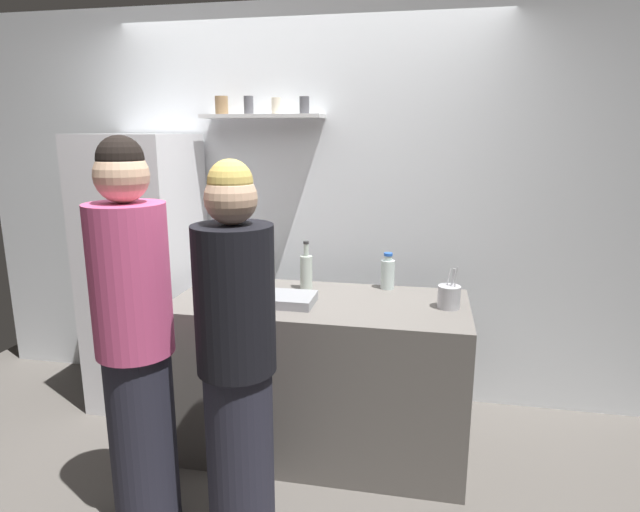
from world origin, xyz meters
TOP-DOWN VIEW (x-y plane):
  - ground_plane at (0.00, 0.00)m, footprint 5.28×5.28m
  - back_wall_assembly at (-0.00, 1.25)m, footprint 4.80×0.32m
  - refrigerator at (-1.02, 0.85)m, footprint 0.63×0.69m
  - counter at (0.24, 0.48)m, footprint 1.61×0.74m
  - baking_pan at (0.05, 0.38)m, footprint 0.34×0.24m
  - utensil_holder at (0.93, 0.49)m, footprint 0.12×0.12m
  - wine_bottle_pale_glass at (0.12, 0.67)m, footprint 0.07×0.07m
  - wine_bottle_green_glass at (-0.24, 0.71)m, footprint 0.07×0.07m
  - water_bottle_plastic at (0.58, 0.78)m, footprint 0.08×0.08m
  - person_pink_top at (-0.45, -0.26)m, footprint 0.34×0.34m
  - person_blonde at (0.02, -0.25)m, footprint 0.34×0.34m

SIDE VIEW (x-z plane):
  - ground_plane at x=0.00m, z-range 0.00..0.00m
  - counter at x=0.24m, z-range 0.00..0.89m
  - person_blonde at x=0.02m, z-range -0.01..1.69m
  - refrigerator at x=-1.02m, z-range 0.00..1.78m
  - person_pink_top at x=-0.45m, z-range 0.00..1.79m
  - baking_pan at x=0.05m, z-range 0.89..0.94m
  - utensil_holder at x=0.93m, z-range 0.84..1.07m
  - water_bottle_plastic at x=0.58m, z-range 0.88..1.09m
  - wine_bottle_pale_glass at x=0.12m, z-range 0.86..1.15m
  - wine_bottle_green_glass at x=-0.24m, z-range 0.85..1.17m
  - back_wall_assembly at x=0.00m, z-range 0.00..2.60m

